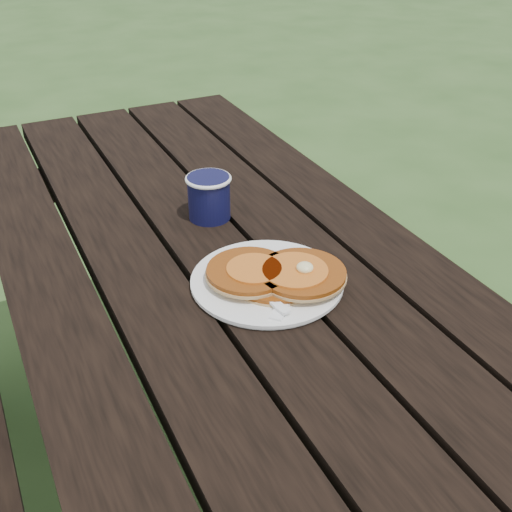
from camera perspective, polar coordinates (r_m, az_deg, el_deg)
name	(u,v)px	position (r m, az deg, el deg)	size (l,w,h in m)	color
picnic_table	(230,414)	(1.41, -2.35, -13.82)	(1.36, 1.80, 0.75)	black
plate	(267,282)	(1.10, 0.99, -2.30)	(0.26, 0.26, 0.01)	white
pancake_stack	(277,274)	(1.09, 1.87, -1.63)	(0.23, 0.19, 0.04)	#8A400F
knife	(292,289)	(1.07, 3.26, -2.95)	(0.02, 0.18, 0.01)	white
fork	(267,296)	(1.05, 1.01, -3.59)	(0.03, 0.16, 0.01)	white
coffee_cup	(209,194)	(1.29, -4.20, 5.48)	(0.09, 0.09, 0.09)	#0D0E33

